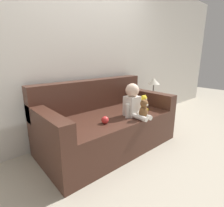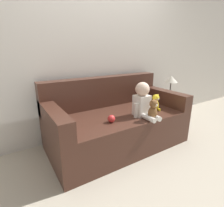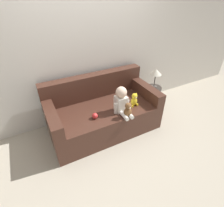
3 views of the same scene
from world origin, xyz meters
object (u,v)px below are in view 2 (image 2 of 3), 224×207
at_px(plush_toy_side, 155,103).
at_px(side_table, 170,88).
at_px(teddy_bear_brown, 153,110).
at_px(person_baby, 143,101).
at_px(toy_ball, 111,119).
at_px(couch, 116,122).

relative_size(plush_toy_side, side_table, 0.28).
bearing_deg(plush_toy_side, side_table, 26.35).
bearing_deg(teddy_bear_brown, side_table, 30.19).
height_order(person_baby, toy_ball, person_baby).
bearing_deg(person_baby, toy_ball, 176.28).
relative_size(couch, toy_ball, 20.83).
height_order(teddy_bear_brown, toy_ball, teddy_bear_brown).
bearing_deg(side_table, person_baby, -158.05).
distance_m(toy_ball, side_table, 1.50).
relative_size(person_baby, plush_toy_side, 1.83).
bearing_deg(side_table, toy_ball, -165.57).
bearing_deg(plush_toy_side, person_baby, -171.12).
xyz_separation_m(person_baby, plush_toy_side, (0.27, 0.04, -0.08)).
height_order(person_baby, plush_toy_side, person_baby).
bearing_deg(toy_ball, couch, 48.75).
bearing_deg(plush_toy_side, couch, 151.01).
bearing_deg(teddy_bear_brown, toy_ball, 157.01).
relative_size(teddy_bear_brown, plush_toy_side, 1.07).
distance_m(teddy_bear_brown, toy_ball, 0.51).
distance_m(person_baby, teddy_bear_brown, 0.19).
height_order(couch, person_baby, couch).
bearing_deg(toy_ball, person_baby, -3.72).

